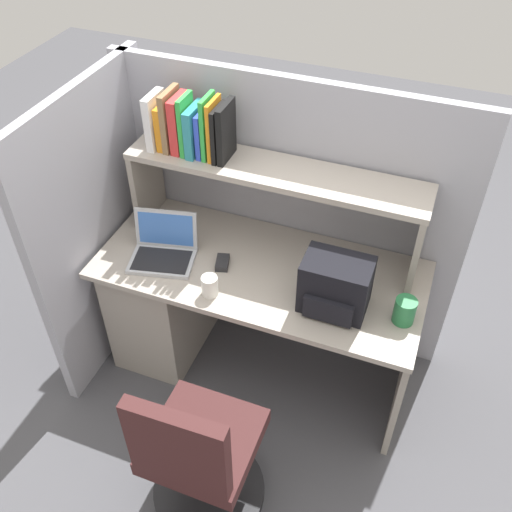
{
  "coord_description": "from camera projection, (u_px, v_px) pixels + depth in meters",
  "views": [
    {
      "loc": [
        0.71,
        -1.92,
        2.64
      ],
      "look_at": [
        0.0,
        -0.05,
        0.85
      ],
      "focal_mm": 40.46,
      "sensor_mm": 36.0,
      "label": 1
    }
  ],
  "objects": [
    {
      "name": "desk",
      "position": [
        192.0,
        294.0,
        3.12
      ],
      "size": [
        1.6,
        0.7,
        0.73
      ],
      "color": "#AAA093",
      "rests_on": "ground_plane"
    },
    {
      "name": "computer_mouse",
      "position": [
        222.0,
        263.0,
        2.81
      ],
      "size": [
        0.09,
        0.12,
        0.03
      ],
      "primitive_type": "cube",
      "rotation": [
        0.0,
        0.0,
        0.28
      ],
      "color": "#262628",
      "rests_on": "desk"
    },
    {
      "name": "cubicle_partition_left",
      "position": [
        102.0,
        228.0,
        2.96
      ],
      "size": [
        0.05,
        1.06,
        1.55
      ],
      "primitive_type": "cube",
      "color": "#9E9EA8",
      "rests_on": "ground_plane"
    },
    {
      "name": "reference_books_on_shelf",
      "position": [
        189.0,
        126.0,
        2.67
      ],
      "size": [
        0.39,
        0.18,
        0.3
      ],
      "color": "white",
      "rests_on": "overhead_hutch"
    },
    {
      "name": "office_chair",
      "position": [
        199.0,
        459.0,
        2.42
      ],
      "size": [
        0.52,
        0.52,
        0.93
      ],
      "rotation": [
        0.0,
        0.0,
        3.17
      ],
      "color": "black",
      "rests_on": "ground_plane"
    },
    {
      "name": "ground_plane",
      "position": [
        259.0,
        361.0,
        3.29
      ],
      "size": [
        8.0,
        8.0,
        0.0
      ],
      "primitive_type": "plane",
      "color": "#4C4C51"
    },
    {
      "name": "backpack",
      "position": [
        335.0,
        286.0,
        2.53
      ],
      "size": [
        0.3,
        0.22,
        0.26
      ],
      "color": "black",
      "rests_on": "desk"
    },
    {
      "name": "paper_cup",
      "position": [
        210.0,
        286.0,
        2.64
      ],
      "size": [
        0.08,
        0.08,
        0.1
      ],
      "primitive_type": "cylinder",
      "color": "white",
      "rests_on": "desk"
    },
    {
      "name": "overhead_hutch",
      "position": [
        275.0,
        186.0,
        2.71
      ],
      "size": [
        1.44,
        0.28,
        0.45
      ],
      "color": "gray",
      "rests_on": "desk"
    },
    {
      "name": "snack_canister",
      "position": [
        405.0,
        311.0,
        2.51
      ],
      "size": [
        0.1,
        0.1,
        0.12
      ],
      "primitive_type": "cylinder",
      "color": "#26723F",
      "rests_on": "desk"
    },
    {
      "name": "cubicle_partition_rear",
      "position": [
        285.0,
        216.0,
        3.04
      ],
      "size": [
        1.84,
        0.05,
        1.55
      ],
      "primitive_type": "cube",
      "color": "#9E9EA8",
      "rests_on": "ground_plane"
    },
    {
      "name": "laptop",
      "position": [
        164.0,
        249.0,
        2.83
      ],
      "size": [
        0.36,
        0.31,
        0.22
      ],
      "color": "#B7BABF",
      "rests_on": "desk"
    }
  ]
}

